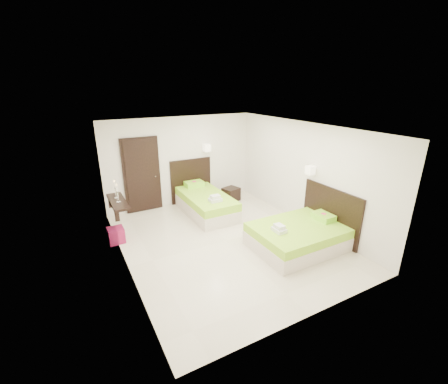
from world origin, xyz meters
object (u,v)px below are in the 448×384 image
bed_double (300,234)px  ottoman (116,235)px  bed_single (205,201)px  nightstand (231,194)px

bed_double → ottoman: bed_double is taller
bed_single → nightstand: (1.10, 0.42, -0.11)m
bed_single → nightstand: bed_single is taller
ottoman → nightstand: bearing=15.5°
bed_single → bed_double: bearing=-68.8°
nightstand → bed_single: bearing=-175.1°
ottoman → bed_single: bearing=13.1°
nightstand → ottoman: size_ratio=1.33×
bed_single → ottoman: size_ratio=6.15×
bed_single → ottoman: bearing=-166.9°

